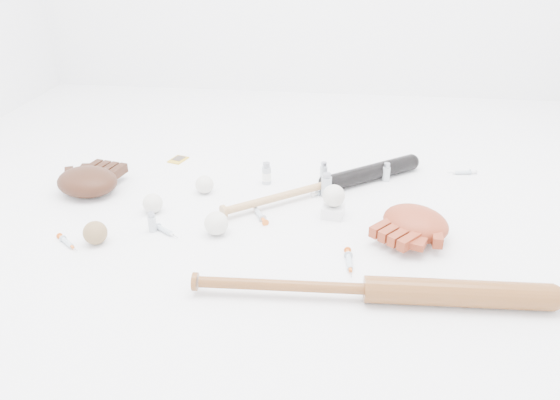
# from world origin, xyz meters

# --- Properties ---
(bat_dark) EXTENTS (0.74, 0.58, 0.06)m
(bat_dark) POSITION_xyz_m (0.17, 0.22, 0.03)
(bat_dark) COLOR black
(bat_dark) RESTS_ON ground
(bat_wood) EXTENTS (0.99, 0.12, 0.07)m
(bat_wood) POSITION_xyz_m (0.31, -0.40, 0.04)
(bat_wood) COLOR brown
(bat_wood) RESTS_ON ground
(glove_dark) EXTENTS (0.32, 0.32, 0.10)m
(glove_dark) POSITION_xyz_m (-0.69, 0.11, 0.05)
(glove_dark) COLOR #341A0E
(glove_dark) RESTS_ON ground
(glove_tan) EXTENTS (0.36, 0.36, 0.09)m
(glove_tan) POSITION_xyz_m (0.47, -0.05, 0.05)
(glove_tan) COLOR maroon
(glove_tan) RESTS_ON ground
(trading_card) EXTENTS (0.08, 0.09, 0.00)m
(trading_card) POSITION_xyz_m (-0.45, 0.45, 0.00)
(trading_card) COLOR gold
(trading_card) RESTS_ON ground
(pedestal) EXTENTS (0.08, 0.08, 0.04)m
(pedestal) POSITION_xyz_m (0.20, 0.05, 0.02)
(pedestal) COLOR white
(pedestal) RESTS_ON ground
(baseball_on_pedestal) EXTENTS (0.08, 0.08, 0.08)m
(baseball_on_pedestal) POSITION_xyz_m (0.20, 0.05, 0.08)
(baseball_on_pedestal) COLOR silver
(baseball_on_pedestal) RESTS_ON pedestal
(baseball_left) EXTENTS (0.07, 0.07, 0.07)m
(baseball_left) POSITION_xyz_m (-0.41, 0.00, 0.03)
(baseball_left) COLOR silver
(baseball_left) RESTS_ON ground
(baseball_upper) EXTENTS (0.07, 0.07, 0.07)m
(baseball_upper) POSITION_xyz_m (-0.27, 0.17, 0.03)
(baseball_upper) COLOR silver
(baseball_upper) RESTS_ON ground
(baseball_mid) EXTENTS (0.08, 0.08, 0.08)m
(baseball_mid) POSITION_xyz_m (-0.16, -0.11, 0.04)
(baseball_mid) COLOR silver
(baseball_mid) RESTS_ON ground
(baseball_aged) EXTENTS (0.07, 0.07, 0.07)m
(baseball_aged) POSITION_xyz_m (-0.52, -0.21, 0.04)
(baseball_aged) COLOR brown
(baseball_aged) RESTS_ON ground
(syringe_0) EXTENTS (0.12, 0.10, 0.02)m
(syringe_0) POSITION_xyz_m (-0.61, -0.23, 0.01)
(syringe_0) COLOR #ADBCC6
(syringe_0) RESTS_ON ground
(syringe_1) EXTENTS (0.10, 0.15, 0.02)m
(syringe_1) POSITION_xyz_m (-0.04, 0.02, 0.01)
(syringe_1) COLOR #ADBCC6
(syringe_1) RESTS_ON ground
(syringe_2) EXTENTS (0.11, 0.10, 0.02)m
(syringe_2) POSITION_xyz_m (0.17, 0.22, 0.01)
(syringe_2) COLOR #ADBCC6
(syringe_2) RESTS_ON ground
(syringe_3) EXTENTS (0.04, 0.16, 0.02)m
(syringe_3) POSITION_xyz_m (0.26, -0.24, 0.01)
(syringe_3) COLOR #ADBCC6
(syringe_3) RESTS_ON ground
(syringe_4) EXTENTS (0.13, 0.05, 0.02)m
(syringe_4) POSITION_xyz_m (0.70, 0.45, 0.01)
(syringe_4) COLOR #ADBCC6
(syringe_4) RESTS_ON ground
(syringe_5) EXTENTS (0.13, 0.10, 0.02)m
(syringe_5) POSITION_xyz_m (-0.33, -0.13, 0.01)
(syringe_5) COLOR #ADBCC6
(syringe_5) RESTS_ON ground
(vial_0) EXTENTS (0.03, 0.03, 0.07)m
(vial_0) POSITION_xyz_m (0.16, 0.33, 0.04)
(vial_0) COLOR #A9B1B9
(vial_0) RESTS_ON ground
(vial_1) EXTENTS (0.03, 0.03, 0.07)m
(vial_1) POSITION_xyz_m (0.40, 0.35, 0.04)
(vial_1) COLOR #A9B1B9
(vial_1) RESTS_ON ground
(vial_2) EXTENTS (0.03, 0.03, 0.09)m
(vial_2) POSITION_xyz_m (-0.06, 0.27, 0.04)
(vial_2) COLOR #A9B1B9
(vial_2) RESTS_ON ground
(vial_3) EXTENTS (0.04, 0.04, 0.09)m
(vial_3) POSITION_xyz_m (0.17, 0.20, 0.04)
(vial_3) COLOR #A9B1B9
(vial_3) RESTS_ON ground
(vial_4) EXTENTS (0.03, 0.03, 0.07)m
(vial_4) POSITION_xyz_m (-0.37, -0.12, 0.03)
(vial_4) COLOR #A9B1B9
(vial_4) RESTS_ON ground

